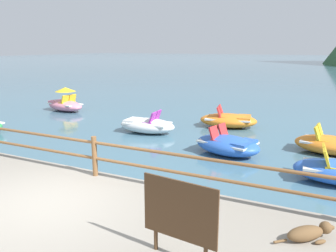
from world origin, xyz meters
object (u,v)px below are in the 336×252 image
Objects in this scene: pedal_boat_3 at (329,144)px; pedal_boat_4 at (228,145)px; pedal_boat_2 at (147,125)px; pedal_boat_7 at (65,103)px; dog_resting at (309,233)px; pedal_boat_1 at (229,120)px; sign_board at (180,212)px.

pedal_boat_3 is 3.28m from pedal_boat_4.
pedal_boat_7 is (-6.28, 2.27, 0.10)m from pedal_boat_2.
dog_resting is at bearing -91.39° from pedal_boat_3.
pedal_boat_1 is 1.09× the size of pedal_boat_4.
sign_board reaches higher than pedal_boat_7.
dog_resting is at bearing 38.99° from sign_board.
sign_board is at bearing -41.69° from pedal_boat_7.
pedal_boat_4 is (-1.12, 6.28, -0.81)m from sign_board.
pedal_boat_3 is (6.60, 0.19, -0.01)m from pedal_boat_2.
pedal_boat_1 is at bearing 41.96° from pedal_boat_2.
pedal_boat_7 reaches higher than pedal_boat_4.
pedal_boat_2 is at bearing 160.24° from pedal_boat_4.
dog_resting is 0.39× the size of pedal_boat_3.
pedal_boat_3 is at bearing -28.99° from pedal_boat_1.
dog_resting is 0.36× the size of pedal_boat_2.
pedal_boat_3 is 13.05m from pedal_boat_7.
pedal_boat_2 reaches higher than pedal_boat_1.
sign_board is 0.49× the size of pedal_boat_4.
pedal_boat_1 is at bearing 0.72° from pedal_boat_7.
pedal_boat_1 is at bearing 105.74° from pedal_boat_4.
pedal_boat_7 is (-12.88, 2.08, 0.10)m from pedal_boat_3.
pedal_boat_7 is at bearing 160.19° from pedal_boat_4.
dog_resting is at bearing -33.90° from pedal_boat_7.
sign_board reaches higher than pedal_boat_4.
pedal_boat_3 is (1.80, 7.80, -0.83)m from sign_board.
pedal_boat_1 is 8.93m from pedal_boat_7.
pedal_boat_2 is (-4.81, 7.61, -0.82)m from sign_board.
pedal_boat_4 is at bearing -74.26° from pedal_boat_1.
pedal_boat_1 is at bearing 113.68° from dog_resting.
pedal_boat_3 is (3.96, -2.19, -0.00)m from pedal_boat_1.
pedal_boat_7 is (-8.93, -0.11, 0.10)m from pedal_boat_1.
pedal_boat_7 is at bearing 146.10° from dog_resting.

